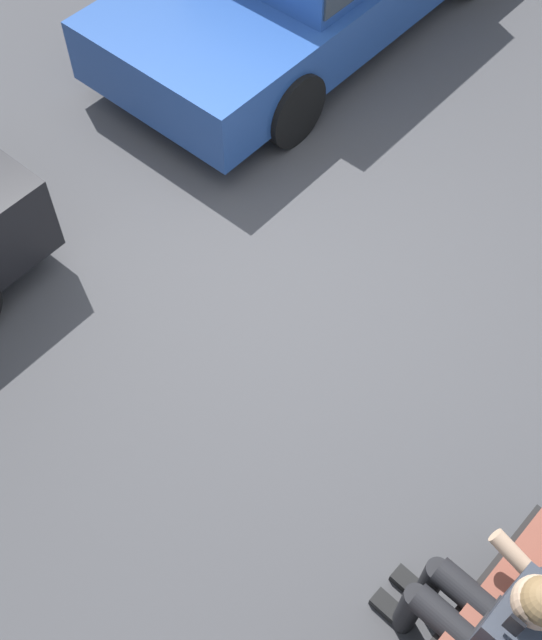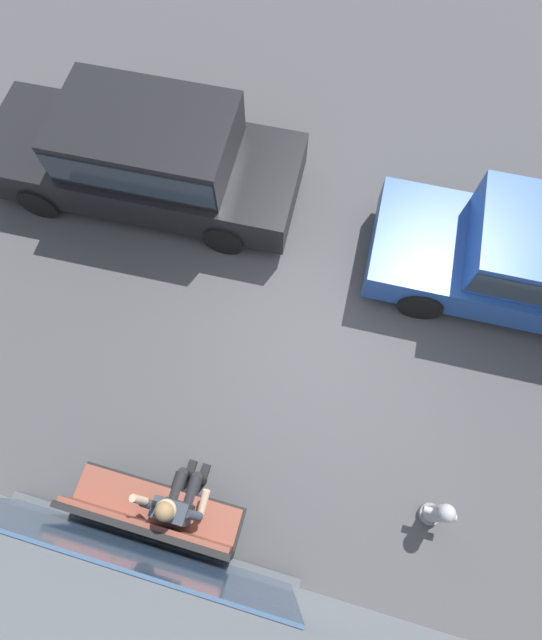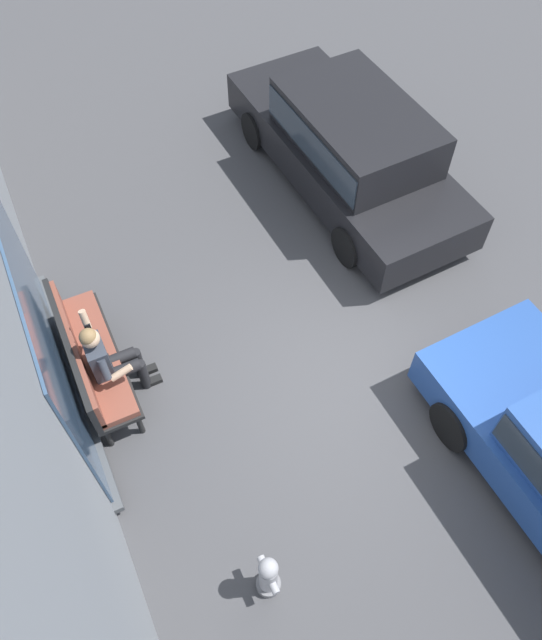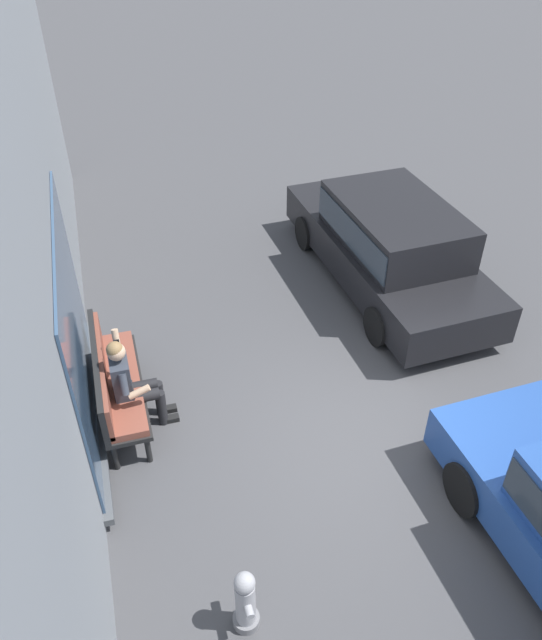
# 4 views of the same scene
# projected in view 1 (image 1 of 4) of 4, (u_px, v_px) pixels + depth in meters

# --- Properties ---
(ground_plane) EXTENTS (60.00, 60.00, 0.00)m
(ground_plane) POSITION_uv_depth(u_px,v_px,m) (254.00, 261.00, 5.83)
(ground_plane) COLOR #424244
(person_on_phone) EXTENTS (0.73, 0.74, 1.36)m
(person_on_phone) POSITION_uv_depth(u_px,v_px,m) (489.00, 616.00, 3.71)
(person_on_phone) COLOR black
(person_on_phone) RESTS_ON ground_plane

